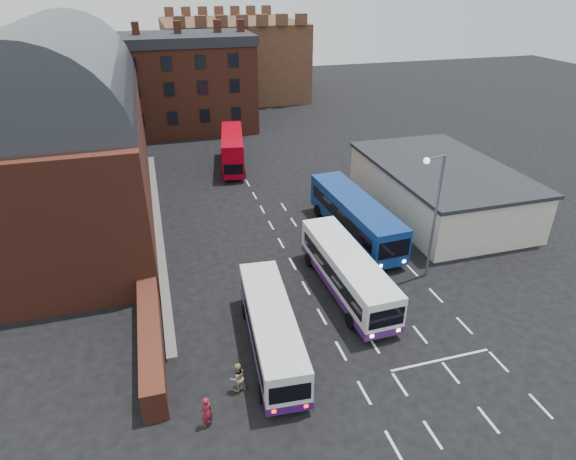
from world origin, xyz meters
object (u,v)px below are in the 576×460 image
object	(u,v)px
pedestrian_red	(206,412)
bus_blue	(355,215)
bus_white_outbound	(271,327)
bus_white_inbound	(347,270)
bus_red_double	(233,150)
pedestrian_beige	(238,377)
street_lamp	(433,207)

from	to	relation	value
pedestrian_red	bus_blue	bearing A→B (deg)	-159.34
pedestrian_red	bus_white_outbound	bearing A→B (deg)	-162.01
bus_white_inbound	bus_red_double	bearing A→B (deg)	-85.02
bus_white_outbound	pedestrian_red	bearing A→B (deg)	-130.48
bus_white_outbound	pedestrian_red	size ratio (longest dim) A/B	5.76
bus_blue	pedestrian_beige	size ratio (longest dim) A/B	7.13
bus_white_outbound	bus_red_double	xyz separation A→B (m)	(3.16, 29.29, 0.43)
street_lamp	pedestrian_red	bearing A→B (deg)	-152.48
bus_white_inbound	bus_red_double	world-z (taller)	bus_red_double
bus_white_inbound	pedestrian_beige	xyz separation A→B (m)	(-8.51, -6.48, -0.89)
bus_red_double	street_lamp	world-z (taller)	street_lamp
bus_blue	bus_white_inbound	bearing A→B (deg)	59.98
bus_white_inbound	street_lamp	distance (m)	6.96
pedestrian_red	bus_white_inbound	bearing A→B (deg)	-168.53
bus_white_inbound	bus_blue	bearing A→B (deg)	-118.43
bus_blue	pedestrian_beige	distance (m)	18.15
bus_white_outbound	bus_white_inbound	world-z (taller)	bus_white_inbound
street_lamp	pedestrian_beige	xyz separation A→B (m)	(-14.40, -6.68, -4.59)
bus_white_outbound	pedestrian_beige	size ratio (longest dim) A/B	5.96
bus_white_inbound	pedestrian_beige	bearing A→B (deg)	35.55
bus_white_outbound	street_lamp	distance (m)	13.29
pedestrian_red	pedestrian_beige	world-z (taller)	pedestrian_red
bus_white_inbound	street_lamp	size ratio (longest dim) A/B	1.21
bus_white_inbound	bus_blue	xyz separation A→B (m)	(3.55, 7.05, 0.19)
street_lamp	bus_white_inbound	bearing A→B (deg)	-177.99
bus_white_inbound	street_lamp	xyz separation A→B (m)	(5.89, 0.21, 3.70)
bus_white_inbound	pedestrian_red	world-z (taller)	bus_white_inbound
bus_white_outbound	pedestrian_beige	world-z (taller)	bus_white_outbound
bus_white_outbound	bus_blue	size ratio (longest dim) A/B	0.84
street_lamp	pedestrian_red	size ratio (longest dim) A/B	5.12
pedestrian_red	pedestrian_beige	xyz separation A→B (m)	(1.80, 1.76, -0.03)
bus_white_outbound	bus_red_double	bearing A→B (deg)	88.25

